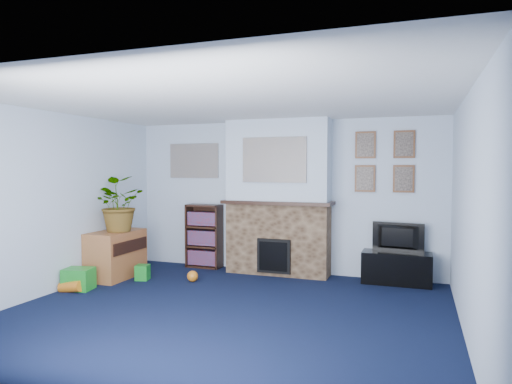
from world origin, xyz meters
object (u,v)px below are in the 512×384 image
at_px(television, 397,238).
at_px(bookshelf, 204,237).
at_px(sideboard, 116,254).
at_px(tv_stand, 397,268).

xyz_separation_m(television, bookshelf, (-3.08, 0.06, -0.16)).
height_order(bookshelf, sideboard, bookshelf).
xyz_separation_m(tv_stand, bookshelf, (-3.08, 0.08, 0.28)).
height_order(television, sideboard, television).
distance_m(television, bookshelf, 3.08).
bearing_deg(television, bookshelf, 6.37).
distance_m(tv_stand, television, 0.44).
height_order(television, bookshelf, bookshelf).
bearing_deg(bookshelf, sideboard, -130.31).
distance_m(television, sideboard, 4.17).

